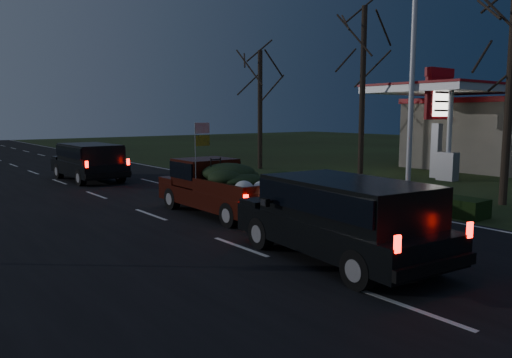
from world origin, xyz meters
TOP-DOWN VIEW (x-y plane):
  - ground at (0.00, 0.00)m, footprint 120.00×120.00m
  - road_asphalt at (0.00, 0.00)m, footprint 14.00×120.00m
  - hedge_row at (7.80, 3.00)m, footprint 1.00×10.00m
  - light_pole at (9.50, 2.00)m, footprint 0.50×0.90m
  - gas_price_pylon at (16.00, 4.99)m, footprint 2.00×0.41m
  - gas_station_building at (24.00, 6.00)m, footprint 10.00×7.00m
  - gas_canopy at (18.00, 6.00)m, footprint 7.10×6.10m
  - bare_tree_mid at (12.50, 7.00)m, footprint 3.60×3.60m
  - bare_tree_far at (11.50, 14.00)m, footprint 3.60×3.60m
  - pickup_truck at (1.89, 3.77)m, footprint 2.00×5.12m
  - lead_suv at (1.33, 14.54)m, footprint 2.17×5.15m
  - rear_suv at (1.11, -2.34)m, footprint 2.66×5.39m

SIDE VIEW (x-z plane):
  - ground at x=0.00m, z-range 0.00..0.00m
  - road_asphalt at x=0.00m, z-range 0.00..0.02m
  - hedge_row at x=7.80m, z-range 0.00..0.60m
  - pickup_truck at x=1.89m, z-range -0.34..2.34m
  - lead_suv at x=1.33m, z-range 0.38..1.86m
  - rear_suv at x=1.11m, z-range 0.38..1.88m
  - gas_station_building at x=24.00m, z-range 0.00..4.00m
  - gas_price_pylon at x=16.00m, z-range 0.98..6.56m
  - gas_canopy at x=18.00m, z-range 1.91..6.79m
  - bare_tree_far at x=11.50m, z-range 1.73..8.73m
  - light_pole at x=9.50m, z-range 0.90..10.06m
  - bare_tree_mid at x=12.50m, z-range 2.10..10.60m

